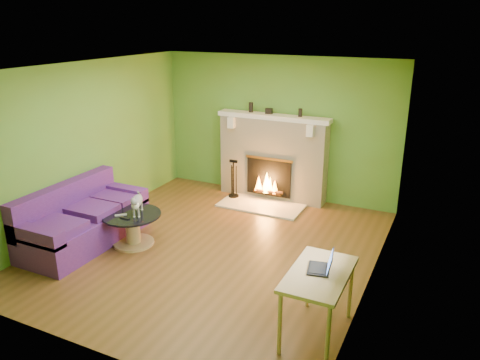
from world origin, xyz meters
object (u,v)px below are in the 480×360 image
at_px(coffee_table, 133,227).
at_px(desk, 319,280).
at_px(sofa, 82,221).
at_px(cat, 137,203).

relative_size(coffee_table, desk, 0.85).
bearing_deg(desk, sofa, 170.97).
xyz_separation_m(coffee_table, desk, (3.09, -0.87, 0.38)).
xyz_separation_m(sofa, cat, (0.80, 0.32, 0.31)).
distance_m(sofa, cat, 0.92).
bearing_deg(sofa, desk, -9.03).
height_order(desk, cat, cat).
bearing_deg(cat, sofa, 173.95).
xyz_separation_m(coffee_table, cat, (0.08, 0.05, 0.37)).
height_order(sofa, desk, sofa).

